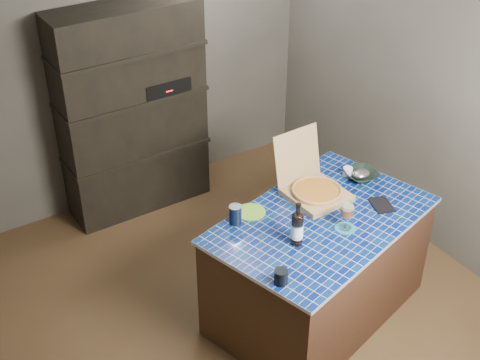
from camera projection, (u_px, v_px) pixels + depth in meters
room at (231, 157)px, 4.24m from camera, size 3.50×3.50×3.50m
shelving_unit at (133, 112)px, 5.50m from camera, size 1.20×0.41×1.80m
kitchen_island at (318, 266)px, 4.63m from camera, size 1.69×1.31×0.82m
pizza_box at (314, 189)px, 4.60m from camera, size 0.39×0.47×0.41m
mead_bottle at (297, 228)px, 4.13m from camera, size 0.08×0.08×0.30m
teal_trivet at (345, 228)px, 4.32m from camera, size 0.14×0.14×0.01m
wine_glass at (347, 211)px, 4.24m from camera, size 0.09×0.09×0.20m
tumbler at (281, 277)px, 3.86m from camera, size 0.08×0.08×0.09m
dvd_case at (381, 205)px, 4.53m from camera, size 0.18×0.21×0.01m
bowl at (361, 175)px, 4.80m from camera, size 0.25×0.25×0.06m
foil_contents at (361, 174)px, 4.79m from camera, size 0.13×0.11×0.06m
white_jar at (348, 171)px, 4.84m from camera, size 0.07×0.07×0.06m
navy_cup at (235, 215)px, 4.34m from camera, size 0.08×0.08×0.13m
green_trivet at (251, 212)px, 4.46m from camera, size 0.20×0.20×0.01m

